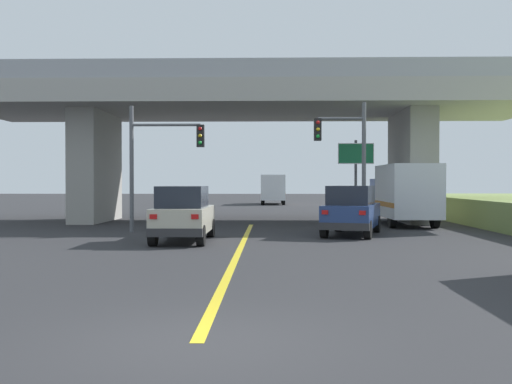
# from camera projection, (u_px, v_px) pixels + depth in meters

# --- Properties ---
(ground) EXTENTS (160.00, 160.00, 0.00)m
(ground) POSITION_uv_depth(u_px,v_px,m) (253.00, 221.00, 33.00)
(ground) COLOR #2B2B2D
(overpass_bridge) EXTENTS (30.94, 9.57, 8.02)m
(overpass_bridge) POSITION_uv_depth(u_px,v_px,m) (253.00, 116.00, 32.91)
(overpass_bridge) COLOR #A8A59E
(overpass_bridge) RESTS_ON ground
(lane_divider_stripe) EXTENTS (0.20, 22.51, 0.01)m
(lane_divider_stripe) POSITION_uv_depth(u_px,v_px,m) (240.00, 249.00, 19.25)
(lane_divider_stripe) COLOR yellow
(lane_divider_stripe) RESTS_ON ground
(suv_lead) EXTENTS (1.88, 4.50, 2.02)m
(suv_lead) POSITION_uv_depth(u_px,v_px,m) (184.00, 214.00, 21.73)
(suv_lead) COLOR #B7B29E
(suv_lead) RESTS_ON ground
(suv_crossing) EXTENTS (3.03, 4.84, 2.02)m
(suv_crossing) POSITION_uv_depth(u_px,v_px,m) (352.00, 210.00, 24.36)
(suv_crossing) COLOR navy
(suv_crossing) RESTS_ON ground
(box_truck) EXTENTS (2.33, 7.07, 3.02)m
(box_truck) POSITION_uv_depth(u_px,v_px,m) (404.00, 193.00, 30.19)
(box_truck) COLOR navy
(box_truck) RESTS_ON ground
(traffic_signal_nearside) EXTENTS (2.25, 0.36, 5.63)m
(traffic_signal_nearside) POSITION_uv_depth(u_px,v_px,m) (348.00, 151.00, 25.95)
(traffic_signal_nearside) COLOR #56595E
(traffic_signal_nearside) RESTS_ON ground
(traffic_signal_farside) EXTENTS (3.25, 0.36, 5.46)m
(traffic_signal_farside) POSITION_uv_depth(u_px,v_px,m) (157.00, 153.00, 25.88)
(traffic_signal_farside) COLOR #56595E
(traffic_signal_farside) RESTS_ON ground
(highway_sign) EXTENTS (1.86, 0.17, 4.36)m
(highway_sign) POSITION_uv_depth(u_px,v_px,m) (356.00, 161.00, 31.16)
(highway_sign) COLOR #56595E
(highway_sign) RESTS_ON ground
(semi_truck_distant) EXTENTS (2.33, 6.50, 2.88)m
(semi_truck_distant) POSITION_uv_depth(u_px,v_px,m) (273.00, 189.00, 59.11)
(semi_truck_distant) COLOR silver
(semi_truck_distant) RESTS_ON ground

